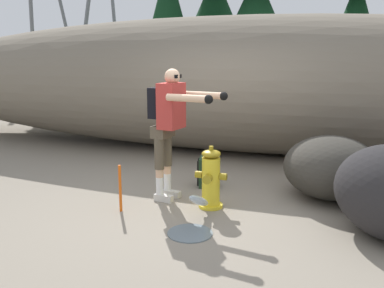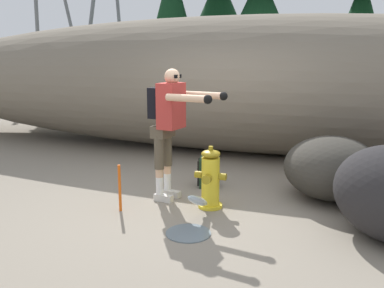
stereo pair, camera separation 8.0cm
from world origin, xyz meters
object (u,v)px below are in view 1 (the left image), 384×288
Objects in this scene: utility_worker at (170,118)px; boulder_mid at (331,167)px; survey_stake at (120,188)px; fire_hydrant at (211,179)px; spare_backpack at (207,172)px.

utility_worker is 2.29m from boulder_mid.
survey_stake is at bearing -116.72° from utility_worker.
fire_hydrant reaches higher than survey_stake.
fire_hydrant is 1.72× the size of spare_backpack.
boulder_mid is (1.46, 0.87, 0.06)m from fire_hydrant.
survey_stake is (-0.75, -1.31, 0.08)m from spare_backpack.
survey_stake is (-2.50, -1.35, -0.13)m from boulder_mid.
fire_hydrant is 0.46× the size of utility_worker.
utility_worker is at bearing -159.69° from boulder_mid.
survey_stake is (-1.04, -0.48, -0.07)m from fire_hydrant.
fire_hydrant is 1.15m from survey_stake.
spare_backpack is 0.36× the size of boulder_mid.
boulder_mid is 2.84m from survey_stake.
utility_worker is 1.11m from survey_stake.
fire_hydrant is 0.63× the size of boulder_mid.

